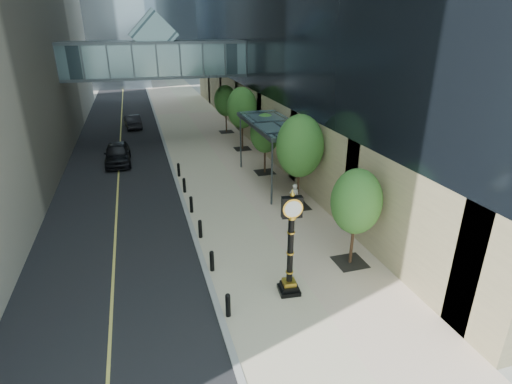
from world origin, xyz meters
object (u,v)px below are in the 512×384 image
street_clock (290,251)px  pedestrian (294,197)px  car_near (118,153)px  car_far (133,121)px

street_clock → pedestrian: street_clock is taller
pedestrian → car_near: bearing=-45.1°
car_far → pedestrian: bearing=103.6°
street_clock → car_far: bearing=106.1°
street_clock → car_near: 21.08m
street_clock → car_far: (-5.75, 32.23, -1.27)m
car_far → car_near: bearing=77.6°
car_near → car_far: bearing=83.9°
street_clock → car_far: size_ratio=1.04×
car_near → street_clock: bearing=-70.4°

